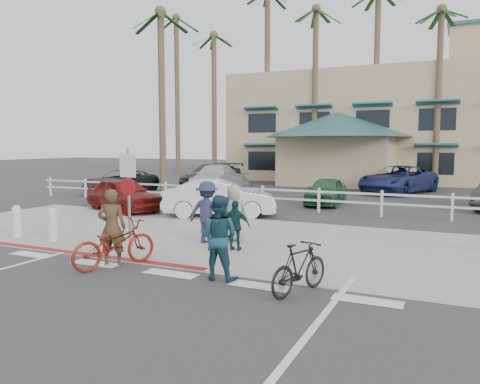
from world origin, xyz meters
The scene contains 33 objects.
ground centered at (0.00, 0.00, 0.00)m, with size 140.00×140.00×0.00m, color #333335.
bike_path centered at (0.00, -2.00, 0.00)m, with size 12.00×16.00×0.01m, color #333335.
sidewalk_plaza centered at (0.00, 4.50, 0.01)m, with size 22.00×7.00×0.01m, color gray.
cross_street centered at (0.00, 8.50, 0.00)m, with size 40.00×5.00×0.01m, color #333335.
parking_lot centered at (0.00, 18.00, 0.00)m, with size 50.00×16.00×0.01m, color #333335.
curb_red centered at (-3.00, 1.20, 0.01)m, with size 7.00×0.25×0.02m, color maroon.
rail_fence centered at (0.50, 10.50, 0.50)m, with size 29.40×0.16×1.00m, color silver, non-canonical shape.
building centered at (2.00, 31.00, 5.65)m, with size 28.00×16.00×11.30m, color #CFBA8D, non-canonical shape.
sign_post centered at (-2.30, 2.20, 1.45)m, with size 0.50×0.10×2.90m, color gray, non-canonical shape.
bollard_0 centered at (-4.80, 2.00, 0.47)m, with size 0.26×0.26×0.95m, color silver, non-canonical shape.
bollard_1 centered at (-6.20, 2.00, 0.47)m, with size 0.26×0.26×0.95m, color silver, non-canonical shape.
palm_0 centered at (-16.00, 26.00, 7.50)m, with size 4.00×4.00×15.00m, color black, non-canonical shape.
palm_1 centered at (-12.00, 25.00, 6.50)m, with size 4.00×4.00×13.00m, color black, non-canonical shape.
palm_2 centered at (-8.00, 26.00, 8.00)m, with size 4.00×4.00×16.00m, color black, non-canonical shape.
palm_3 centered at (-4.00, 25.00, 7.00)m, with size 4.00×4.00×14.00m, color black, non-canonical shape.
palm_4 centered at (0.00, 26.00, 7.50)m, with size 4.00×4.00×15.00m, color black, non-canonical shape.
palm_5 centered at (4.00, 25.00, 6.50)m, with size 4.00×4.00×13.00m, color black, non-canonical shape.
palm_10 centered at (-10.00, 15.00, 6.00)m, with size 4.00×4.00×12.00m, color black, non-canonical shape.
bike_red centered at (-1.44, 0.58, 0.52)m, with size 0.69×1.98×1.04m, color maroon.
rider_red centered at (-1.60, 0.70, 0.86)m, with size 0.63×0.41×1.72m, color #47351F.
bike_black centered at (2.81, 0.53, 0.47)m, with size 0.44×1.57×0.94m, color black.
rider_black centered at (1.07, 0.72, 0.85)m, with size 0.83×0.64×1.70m, color #18404E.
pedestrian_a centered at (-0.84, 3.68, 0.85)m, with size 1.10×0.63×1.70m, color #292B50.
pedestrian_child centered at (0.27, 3.16, 0.64)m, with size 0.76×0.31×1.29m, color #0F3233.
pedestrian_b centered at (-0.30, 4.23, 0.80)m, with size 0.78×0.51×1.60m, color #9C947E.
car_white_sedan centered at (-2.76, 8.09, 0.69)m, with size 1.47×4.21×1.39m, color silver.
car_red_compact centered at (-6.99, 7.76, 0.67)m, with size 1.59×3.95×1.35m, color maroon.
lot_car_0 centered at (-11.69, 13.35, 0.65)m, with size 2.15×4.66×1.30m, color black.
lot_car_1 centered at (-4.74, 13.17, 0.61)m, with size 1.71×4.20×1.22m, color gray.
lot_car_2 centered at (-0.01, 13.22, 0.61)m, with size 1.44×3.59×1.22m, color #275D3A.
lot_car_4 centered at (-8.08, 17.66, 0.73)m, with size 2.06×5.06×1.47m, color beige.
lot_car_5 centered at (2.34, 19.85, 0.76)m, with size 2.54×5.50×1.53m, color navy.
lot_car_6 centered at (-8.94, 18.86, 0.76)m, with size 2.12×5.21×1.51m, color #2B2F33.
Camera 1 is at (5.31, -7.38, 2.68)m, focal length 35.00 mm.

